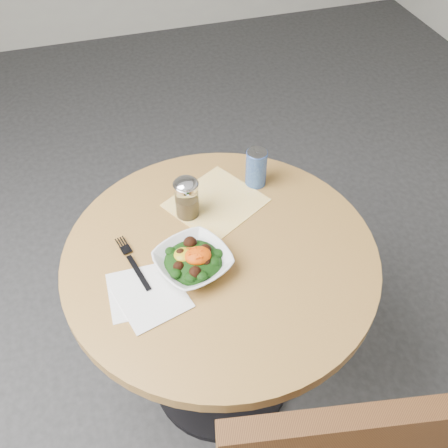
# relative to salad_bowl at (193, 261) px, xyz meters

# --- Properties ---
(ground) EXTENTS (6.00, 6.00, 0.00)m
(ground) POSITION_rel_salad_bowl_xyz_m (0.09, 0.03, -0.78)
(ground) COLOR #2A2A2C
(ground) RESTS_ON ground
(table) EXTENTS (0.90, 0.90, 0.75)m
(table) POSITION_rel_salad_bowl_xyz_m (0.09, 0.03, -0.23)
(table) COLOR black
(table) RESTS_ON ground
(cloth_napkin) EXTENTS (0.34, 0.33, 0.00)m
(cloth_napkin) POSITION_rel_salad_bowl_xyz_m (0.13, 0.23, -0.03)
(cloth_napkin) COLOR #FFB00D
(cloth_napkin) RESTS_ON table
(paper_napkins) EXTENTS (0.21, 0.22, 0.00)m
(paper_napkins) POSITION_rel_salad_bowl_xyz_m (-0.14, -0.05, -0.03)
(paper_napkins) COLOR white
(paper_napkins) RESTS_ON table
(salad_bowl) EXTENTS (0.25, 0.25, 0.07)m
(salad_bowl) POSITION_rel_salad_bowl_xyz_m (0.00, 0.00, 0.00)
(salad_bowl) COLOR white
(salad_bowl) RESTS_ON table
(fork) EXTENTS (0.07, 0.21, 0.00)m
(fork) POSITION_rel_salad_bowl_xyz_m (-0.16, 0.07, -0.02)
(fork) COLOR black
(fork) RESTS_ON table
(spice_shaker) EXTENTS (0.08, 0.08, 0.14)m
(spice_shaker) POSITION_rel_salad_bowl_xyz_m (0.04, 0.21, 0.04)
(spice_shaker) COLOR silver
(spice_shaker) RESTS_ON table
(beverage_can) EXTENTS (0.07, 0.07, 0.13)m
(beverage_can) POSITION_rel_salad_bowl_xyz_m (0.28, 0.28, 0.04)
(beverage_can) COLOR navy
(beverage_can) RESTS_ON table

